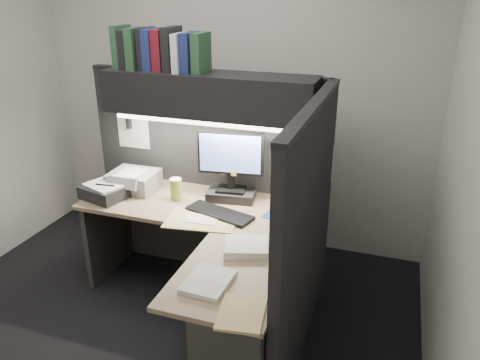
# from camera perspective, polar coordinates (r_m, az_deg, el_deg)

# --- Properties ---
(floor) EXTENTS (3.50, 3.50, 0.00)m
(floor) POSITION_cam_1_polar(r_m,az_deg,el_deg) (3.46, -10.26, -17.43)
(floor) COLOR black
(floor) RESTS_ON ground
(wall_back) EXTENTS (3.50, 0.04, 2.70)m
(wall_back) POSITION_cam_1_polar(r_m,az_deg,el_deg) (4.12, -1.43, 10.52)
(wall_back) COLOR silver
(wall_back) RESTS_ON floor
(wall_right) EXTENTS (0.04, 3.00, 2.70)m
(wall_right) POSITION_cam_1_polar(r_m,az_deg,el_deg) (2.45, 25.77, -0.13)
(wall_right) COLOR silver
(wall_right) RESTS_ON floor
(partition_back) EXTENTS (1.90, 0.06, 1.60)m
(partition_back) POSITION_cam_1_polar(r_m,az_deg,el_deg) (3.76, -3.93, 0.52)
(partition_back) COLOR black
(partition_back) RESTS_ON floor
(partition_right) EXTENTS (0.06, 1.50, 1.60)m
(partition_right) POSITION_cam_1_polar(r_m,az_deg,el_deg) (2.86, 8.04, -7.11)
(partition_right) COLOR black
(partition_right) RESTS_ON floor
(desk) EXTENTS (1.70, 1.53, 0.73)m
(desk) POSITION_cam_1_polar(r_m,az_deg,el_deg) (3.03, -3.62, -12.96)
(desk) COLOR #877056
(desk) RESTS_ON floor
(overhead_shelf) EXTENTS (1.55, 0.34, 0.30)m
(overhead_shelf) POSITION_cam_1_polar(r_m,az_deg,el_deg) (3.36, -3.93, 10.37)
(overhead_shelf) COLOR black
(overhead_shelf) RESTS_ON partition_back
(task_light_tube) EXTENTS (1.32, 0.04, 0.04)m
(task_light_tube) POSITION_cam_1_polar(r_m,az_deg,el_deg) (3.27, -4.80, 6.97)
(task_light_tube) COLOR white
(task_light_tube) RESTS_ON overhead_shelf
(monitor) EXTENTS (0.48, 0.26, 0.52)m
(monitor) POSITION_cam_1_polar(r_m,az_deg,el_deg) (3.43, -1.11, 0.85)
(monitor) COLOR black
(monitor) RESTS_ON desk
(keyboard) EXTENTS (0.52, 0.29, 0.02)m
(keyboard) POSITION_cam_1_polar(r_m,az_deg,el_deg) (3.27, -2.52, -4.08)
(keyboard) COLOR black
(keyboard) RESTS_ON desk
(mousepad) EXTENTS (0.23, 0.22, 0.00)m
(mousepad) POSITION_cam_1_polar(r_m,az_deg,el_deg) (3.26, 4.78, -4.35)
(mousepad) COLOR navy
(mousepad) RESTS_ON desk
(mouse) EXTENTS (0.09, 0.12, 0.04)m
(mouse) POSITION_cam_1_polar(r_m,az_deg,el_deg) (3.26, 4.88, -4.00)
(mouse) COLOR black
(mouse) RESTS_ON mousepad
(telephone) EXTENTS (0.24, 0.25, 0.09)m
(telephone) POSITION_cam_1_polar(r_m,az_deg,el_deg) (3.39, 6.60, -2.60)
(telephone) COLOR #B3A78A
(telephone) RESTS_ON desk
(coffee_cup) EXTENTS (0.09, 0.09, 0.16)m
(coffee_cup) POSITION_cam_1_polar(r_m,az_deg,el_deg) (3.50, -7.80, -1.20)
(coffee_cup) COLOR #B0B749
(coffee_cup) RESTS_ON desk
(printer) EXTENTS (0.36, 0.31, 0.14)m
(printer) POSITION_cam_1_polar(r_m,az_deg,el_deg) (3.75, -12.80, -0.05)
(printer) COLOR #94979A
(printer) RESTS_ON desk
(notebook_stack) EXTENTS (0.38, 0.34, 0.10)m
(notebook_stack) POSITION_cam_1_polar(r_m,az_deg,el_deg) (3.66, -16.10, -1.35)
(notebook_stack) COLOR black
(notebook_stack) RESTS_ON desk
(open_folder) EXTENTS (0.52, 0.38, 0.01)m
(open_folder) POSITION_cam_1_polar(r_m,az_deg,el_deg) (3.20, -4.70, -4.87)
(open_folder) COLOR tan
(open_folder) RESTS_ON desk
(paper_stack_a) EXTENTS (0.31, 0.29, 0.05)m
(paper_stack_a) POSITION_cam_1_polar(r_m,az_deg,el_deg) (2.83, 0.73, -8.19)
(paper_stack_a) COLOR white
(paper_stack_a) RESTS_ON desk
(paper_stack_b) EXTENTS (0.24, 0.29, 0.03)m
(paper_stack_b) POSITION_cam_1_polar(r_m,az_deg,el_deg) (2.56, -3.88, -12.26)
(paper_stack_b) COLOR white
(paper_stack_b) RESTS_ON desk
(manila_stack) EXTENTS (0.26, 0.31, 0.02)m
(manila_stack) POSITION_cam_1_polar(r_m,az_deg,el_deg) (2.35, 0.19, -15.95)
(manila_stack) COLOR tan
(manila_stack) RESTS_ON desk
(binder_row) EXTENTS (0.68, 0.26, 0.30)m
(binder_row) POSITION_cam_1_polar(r_m,az_deg,el_deg) (3.47, -9.80, 15.37)
(binder_row) COLOR #24492D
(binder_row) RESTS_ON overhead_shelf
(pinned_papers) EXTENTS (1.76, 1.31, 0.51)m
(pinned_papers) POSITION_cam_1_polar(r_m,az_deg,el_deg) (3.21, -0.13, 1.56)
(pinned_papers) COLOR white
(pinned_papers) RESTS_ON partition_back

